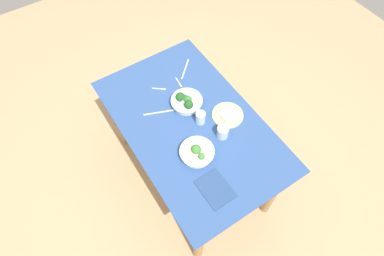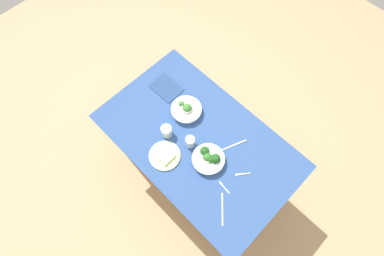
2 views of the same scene
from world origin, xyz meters
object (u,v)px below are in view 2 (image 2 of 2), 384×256
(broccoli_bowl_far, at_px, (209,159))
(table_knife_right, at_px, (222,209))
(water_glass_side, at_px, (167,131))
(napkin_folded_upper, at_px, (166,88))
(table_knife_left, at_px, (232,146))
(bread_side_plate, at_px, (165,155))
(fork_by_far_bowl, at_px, (224,187))
(broccoli_bowl_near, at_px, (186,110))
(fork_by_near_bowl, at_px, (242,174))
(water_glass_center, at_px, (190,142))

(broccoli_bowl_far, height_order, table_knife_right, broccoli_bowl_far)
(broccoli_bowl_far, bearing_deg, water_glass_side, 10.59)
(water_glass_side, height_order, napkin_folded_upper, water_glass_side)
(table_knife_left, xyz_separation_m, table_knife_right, (-0.24, 0.36, 0.00))
(bread_side_plate, xyz_separation_m, fork_by_far_bowl, (-0.42, -0.13, -0.01))
(broccoli_bowl_far, relative_size, broccoli_bowl_near, 1.00)
(bread_side_plate, distance_m, fork_by_near_bowl, 0.53)
(water_glass_side, height_order, table_knife_left, water_glass_side)
(broccoli_bowl_near, xyz_separation_m, fork_by_near_bowl, (-0.59, 0.07, -0.03))
(fork_by_near_bowl, xyz_separation_m, table_knife_left, (0.18, -0.10, -0.00))
(table_knife_right, height_order, napkin_folded_upper, napkin_folded_upper)
(broccoli_bowl_far, relative_size, table_knife_left, 1.00)
(fork_by_near_bowl, relative_size, table_knife_right, 0.42)
(fork_by_far_bowl, height_order, table_knife_right, same)
(broccoli_bowl_far, bearing_deg, table_knife_right, 149.12)
(broccoli_bowl_near, relative_size, napkin_folded_upper, 1.01)
(bread_side_plate, distance_m, napkin_folded_upper, 0.54)
(broccoli_bowl_far, distance_m, fork_by_far_bowl, 0.21)
(fork_by_near_bowl, distance_m, table_knife_right, 0.26)
(table_knife_right, distance_m, napkin_folded_upper, 0.97)
(bread_side_plate, height_order, napkin_folded_upper, bread_side_plate)
(water_glass_center, bearing_deg, broccoli_bowl_near, -38.67)
(water_glass_center, height_order, fork_by_far_bowl, water_glass_center)
(water_glass_center, bearing_deg, broccoli_bowl_far, -178.37)
(table_knife_left, bearing_deg, bread_side_plate, -14.24)
(broccoli_bowl_far, xyz_separation_m, table_knife_left, (-0.04, -0.19, -0.04))
(table_knife_left, bearing_deg, water_glass_center, -25.60)
(napkin_folded_upper, bearing_deg, broccoli_bowl_near, 172.07)
(fork_by_far_bowl, height_order, table_knife_left, same)
(broccoli_bowl_near, relative_size, table_knife_left, 1.00)
(broccoli_bowl_far, distance_m, table_knife_left, 0.20)
(water_glass_center, relative_size, water_glass_side, 1.02)
(broccoli_bowl_far, distance_m, water_glass_center, 0.17)
(napkin_folded_upper, bearing_deg, water_glass_center, 156.62)
(broccoli_bowl_near, height_order, water_glass_center, broccoli_bowl_near)
(bread_side_plate, xyz_separation_m, water_glass_side, (0.11, -0.12, 0.03))
(broccoli_bowl_near, bearing_deg, fork_by_far_bowl, 159.15)
(water_glass_center, xyz_separation_m, fork_by_far_bowl, (-0.36, 0.06, -0.04))
(table_knife_left, height_order, napkin_folded_upper, napkin_folded_upper)
(water_glass_side, distance_m, fork_by_near_bowl, 0.58)
(water_glass_side, bearing_deg, fork_by_near_bowl, -165.05)
(broccoli_bowl_near, relative_size, table_knife_right, 1.09)
(water_glass_center, distance_m, fork_by_near_bowl, 0.40)
(water_glass_side, relative_size, fork_by_near_bowl, 1.05)
(fork_by_far_bowl, relative_size, table_knife_right, 0.48)
(water_glass_side, xyz_separation_m, fork_by_near_bowl, (-0.56, -0.15, -0.04))
(broccoli_bowl_far, xyz_separation_m, fork_by_near_bowl, (-0.22, -0.09, -0.04))
(broccoli_bowl_near, xyz_separation_m, table_knife_right, (-0.65, 0.32, -0.03))
(broccoli_bowl_far, bearing_deg, broccoli_bowl_near, -22.76)
(water_glass_center, distance_m, water_glass_side, 0.18)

